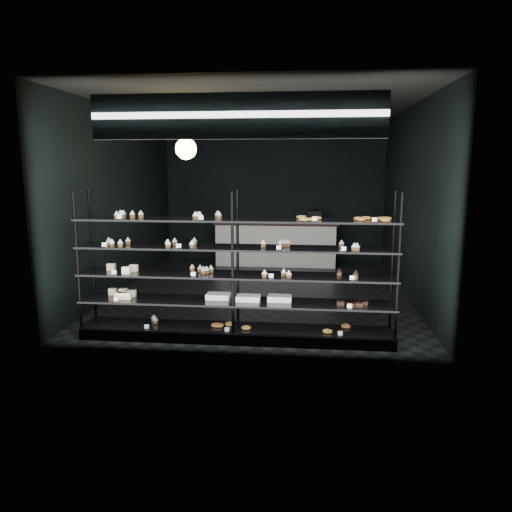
# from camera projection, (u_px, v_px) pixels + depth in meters

# --- Properties ---
(room) EXTENTS (5.01, 6.01, 3.20)m
(room) POSITION_uv_depth(u_px,v_px,m) (261.00, 202.00, 8.55)
(room) COLOR black
(room) RESTS_ON ground
(display_shelf) EXTENTS (4.00, 0.50, 1.91)m
(display_shelf) POSITION_uv_depth(u_px,v_px,m) (233.00, 292.00, 6.34)
(display_shelf) COLOR black
(display_shelf) RESTS_ON room
(signage) EXTENTS (3.30, 0.05, 0.50)m
(signage) POSITION_uv_depth(u_px,v_px,m) (236.00, 116.00, 5.48)
(signage) COLOR #0E0C40
(signage) RESTS_ON room
(pendant_lamp) EXTENTS (0.31, 0.31, 0.88)m
(pendant_lamp) POSITION_uv_depth(u_px,v_px,m) (186.00, 149.00, 7.24)
(pendant_lamp) COLOR black
(pendant_lamp) RESTS_ON room
(service_counter) EXTENTS (2.74, 0.65, 1.23)m
(service_counter) POSITION_uv_depth(u_px,v_px,m) (276.00, 243.00, 11.18)
(service_counter) COLOR white
(service_counter) RESTS_ON room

